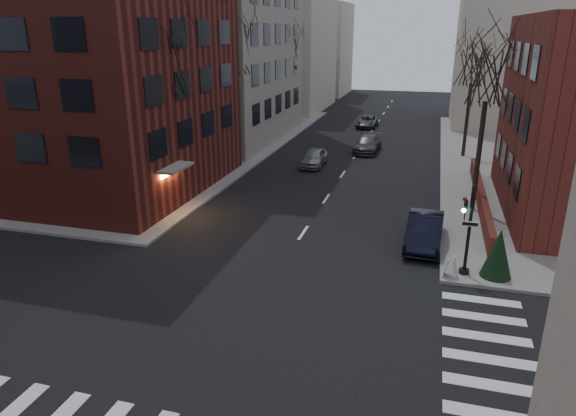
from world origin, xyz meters
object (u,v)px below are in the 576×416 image
at_px(parked_sedan, 425,230).
at_px(car_lane_silver, 314,158).
at_px(tree_right_a, 489,72).
at_px(tree_right_b, 473,64).
at_px(traffic_signal, 467,236).
at_px(streetlamp_near, 228,117).
at_px(car_lane_gray, 368,144).
at_px(car_lane_far, 367,121).
at_px(tree_left_b, 238,47).
at_px(evergreen_shrub, 498,253).
at_px(tree_left_a, 160,62).
at_px(sandwich_board, 451,267).
at_px(streetlamp_far, 298,88).
at_px(tree_left_c, 287,51).

height_order(parked_sedan, car_lane_silver, parked_sedan).
xyz_separation_m(tree_right_a, tree_right_b, (0.00, 14.00, -0.44)).
bearing_deg(tree_right_b, traffic_signal, -92.15).
bearing_deg(streetlamp_near, tree_right_a, -13.24).
height_order(car_lane_gray, car_lane_far, car_lane_gray).
bearing_deg(tree_left_b, streetlamp_near, -81.47).
xyz_separation_m(tree_left_b, evergreen_shrub, (18.08, -16.93, -7.67)).
bearing_deg(evergreen_shrub, tree_right_b, 91.21).
bearing_deg(tree_left_a, sandwich_board, -18.75).
bearing_deg(car_lane_silver, tree_right_b, 28.03).
height_order(streetlamp_near, car_lane_gray, streetlamp_near).
bearing_deg(tree_left_b, sandwich_board, -47.21).
relative_size(streetlamp_far, sandwich_board, 7.31).
bearing_deg(evergreen_shrub, sandwich_board, -163.19).
bearing_deg(tree_right_b, streetlamp_near, -149.53).
bearing_deg(tree_right_b, car_lane_gray, -179.00).
relative_size(tree_left_b, car_lane_gray, 2.23).
xyz_separation_m(tree_left_a, sandwich_board, (16.20, -5.50, -7.89)).
height_order(tree_right_b, streetlamp_far, tree_right_b).
distance_m(streetlamp_far, car_lane_silver, 17.52).
xyz_separation_m(tree_right_a, car_lane_silver, (-11.41, 7.78, -7.34)).
xyz_separation_m(streetlamp_near, car_lane_silver, (5.59, 3.78, -3.55)).
relative_size(streetlamp_far, car_lane_far, 1.41).
distance_m(streetlamp_near, car_lane_far, 23.31).
xyz_separation_m(tree_left_c, evergreen_shrub, (18.08, -30.93, -6.79)).
distance_m(car_lane_gray, evergreen_shrub, 24.33).
bearing_deg(tree_left_c, tree_left_a, -90.00).
distance_m(tree_left_c, tree_right_b, 19.34).
relative_size(tree_left_b, car_lane_far, 2.42).
xyz_separation_m(tree_left_b, tree_left_c, (0.00, 14.00, -0.88)).
height_order(tree_left_a, evergreen_shrub, tree_left_a).
height_order(tree_left_b, evergreen_shrub, tree_left_b).
distance_m(tree_left_a, sandwich_board, 18.84).
relative_size(tree_left_c, tree_right_b, 1.06).
height_order(traffic_signal, evergreen_shrub, traffic_signal).
height_order(tree_right_b, sandwich_board, tree_right_b).
bearing_deg(tree_left_b, tree_left_c, 90.00).
distance_m(car_lane_gray, car_lane_far, 12.06).
height_order(streetlamp_far, car_lane_gray, streetlamp_far).
height_order(streetlamp_far, car_lane_silver, streetlamp_far).
relative_size(tree_left_c, car_lane_silver, 2.40).
relative_size(car_lane_gray, car_lane_far, 1.08).
bearing_deg(parked_sedan, car_lane_far, 104.79).
relative_size(tree_right_a, streetlamp_near, 1.55).
relative_size(car_lane_silver, car_lane_far, 0.91).
bearing_deg(evergreen_shrub, tree_left_b, 136.89).
bearing_deg(streetlamp_near, sandwich_board, -40.87).
xyz_separation_m(tree_left_c, tree_right_a, (17.60, -22.00, 0.00)).
relative_size(traffic_signal, evergreen_shrub, 1.84).
bearing_deg(tree_right_a, car_lane_far, 110.40).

